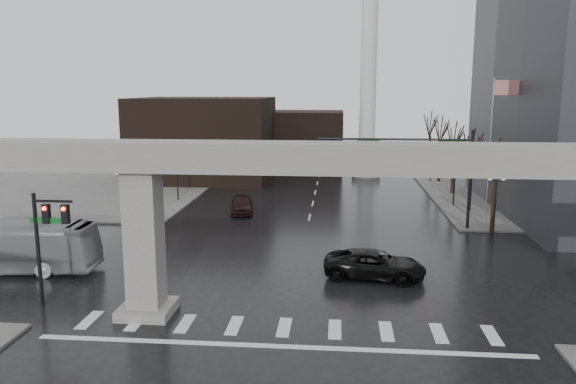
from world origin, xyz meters
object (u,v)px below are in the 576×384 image
pickup_truck (375,265)px  signal_mast_arm (422,157)px  city_bus (3,246)px  far_car (242,204)px

pickup_truck → signal_mast_arm: bearing=-10.7°
signal_mast_arm → city_bus: (-27.03, -13.10, -4.22)m
city_bus → pickup_truck: bearing=-90.5°
city_bus → far_car: (11.82, 17.59, -0.79)m
signal_mast_arm → city_bus: 30.34m
signal_mast_arm → far_car: signal_mast_arm is taller
signal_mast_arm → city_bus: bearing=-154.1°
city_bus → far_car: size_ratio=2.40×
far_car → city_bus: bearing=-132.6°
far_car → pickup_truck: bearing=-65.7°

